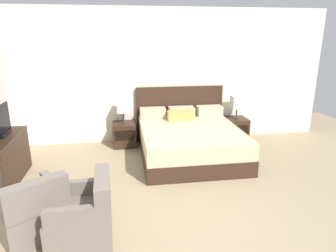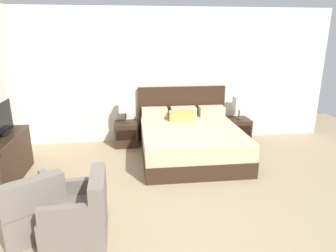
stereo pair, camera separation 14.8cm
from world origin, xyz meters
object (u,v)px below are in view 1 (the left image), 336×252
nightstand_right (235,129)px  armchair_by_window (32,213)px  bed (189,140)px  armchair_companion (84,216)px  table_lamp_left (123,106)px  dresser (3,160)px  table_lamp_right (237,102)px  nightstand_left (124,134)px

nightstand_right → armchair_by_window: size_ratio=0.51×
bed → armchair_companion: 2.80m
table_lamp_left → dresser: bearing=-144.2°
bed → armchair_companion: (-1.69, -2.23, -0.03)m
dresser → armchair_by_window: bearing=-61.0°
table_lamp_right → dresser: 4.51m
nightstand_right → dresser: bearing=-162.5°
bed → armchair_by_window: 3.07m
bed → nightstand_left: size_ratio=4.25×
dresser → armchair_companion: size_ratio=1.64×
bed → table_lamp_right: (1.21, 0.72, 0.52)m
table_lamp_right → table_lamp_left: bearing=180.0°
table_lamp_left → dresser: table_lamp_left is taller
nightstand_right → dresser: 4.49m
nightstand_right → armchair_by_window: 4.46m
armchair_by_window → armchair_companion: 0.61m
dresser → armchair_companion: 2.12m
nightstand_left → nightstand_right: bearing=0.0°
nightstand_left → dresser: 2.31m
armchair_by_window → table_lamp_left: bearing=68.9°
nightstand_left → armchair_by_window: (-1.08, -2.78, 0.04)m
table_lamp_left → table_lamp_right: size_ratio=1.00×
bed → table_lamp_right: bearing=31.0°
bed → table_lamp_left: bearing=149.0°
nightstand_left → table_lamp_right: bearing=0.0°
table_lamp_left → table_lamp_right: bearing=0.0°
nightstand_right → table_lamp_left: size_ratio=1.00×
nightstand_left → armchair_companion: size_ratio=0.64×
nightstand_left → bed: bearing=-31.0°
armchair_by_window → armchair_companion: size_ratio=1.25×
bed → nightstand_right: size_ratio=4.25×
armchair_companion → nightstand_left: bearing=80.6°
armchair_companion → dresser: bearing=130.9°
nightstand_right → table_lamp_left: 2.48m
bed → armchair_companion: size_ratio=2.74×
armchair_by_window → dresser: bearing=119.0°
nightstand_left → armchair_by_window: armchair_by_window is taller
nightstand_left → table_lamp_left: table_lamp_left is taller
nightstand_left → armchair_companion: bearing=-99.4°
nightstand_right → dresser: size_ratio=0.39×
nightstand_left → table_lamp_left: (-0.00, 0.00, 0.60)m
armchair_by_window → armchair_companion: same height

